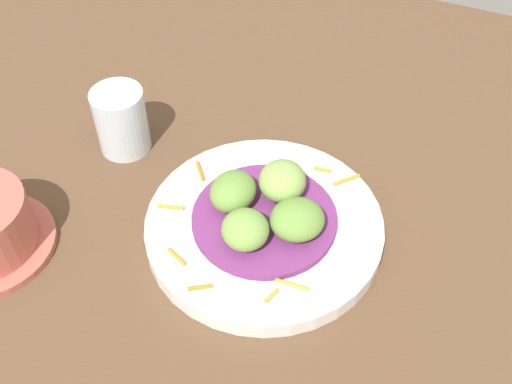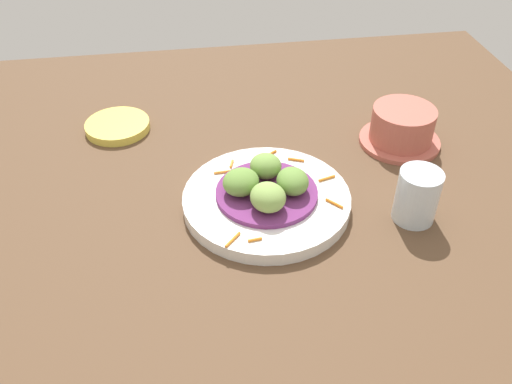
{
  "view_description": "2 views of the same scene",
  "coord_description": "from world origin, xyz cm",
  "views": [
    {
      "loc": [
        35.25,
        17.95,
        51.72
      ],
      "look_at": [
        -2.3,
        1.74,
        6.95
      ],
      "focal_mm": 42.57,
      "sensor_mm": 36.0,
      "label": 1
    },
    {
      "loc": [
        -61.74,
        13.91,
        54.1
      ],
      "look_at": [
        -2.26,
        4.71,
        5.4
      ],
      "focal_mm": 38.29,
      "sensor_mm": 36.0,
      "label": 2
    }
  ],
  "objects": [
    {
      "name": "guac_scoop_right",
      "position": [
        -0.98,
        6.67,
        6.46
      ],
      "size": [
        7.44,
        7.45,
        3.41
      ],
      "primitive_type": "ellipsoid",
      "rotation": [
        0.0,
        0.0,
        5.49
      ],
      "color": "olive",
      "rests_on": "cabbage_bed"
    },
    {
      "name": "table_surface",
      "position": [
        0.0,
        0.0,
        1.0
      ],
      "size": [
        110.0,
        110.0,
        2.0
      ],
      "primitive_type": "cube",
      "color": "brown",
      "rests_on": "ground"
    },
    {
      "name": "main_plate",
      "position": [
        -1.44,
        3.02,
        3.0
      ],
      "size": [
        24.47,
        24.47,
        2.0
      ],
      "primitive_type": "cylinder",
      "color": "white",
      "rests_on": "table_surface"
    },
    {
      "name": "guac_scoop_center",
      "position": [
        2.21,
        2.57,
        6.51
      ],
      "size": [
        6.59,
        6.6,
        3.52
      ],
      "primitive_type": "ellipsoid",
      "rotation": [
        0.0,
        0.0,
        5.53
      ],
      "color": "#759E47",
      "rests_on": "cabbage_bed"
    },
    {
      "name": "cabbage_bed",
      "position": [
        -1.44,
        3.02,
        4.38
      ],
      "size": [
        14.81,
        14.81,
        0.75
      ],
      "primitive_type": "cylinder",
      "color": "#702D6B",
      "rests_on": "main_plate"
    },
    {
      "name": "carrot_garnish",
      "position": [
        -0.06,
        1.92,
        4.2
      ],
      "size": [
        20.72,
        18.16,
        0.4
      ],
      "color": "orange",
      "rests_on": "main_plate"
    },
    {
      "name": "guac_scoop_left",
      "position": [
        -1.9,
        -0.63,
        6.43
      ],
      "size": [
        5.39,
        4.62,
        3.36
      ],
      "primitive_type": "ellipsoid",
      "rotation": [
        0.0,
        0.0,
        3.15
      ],
      "color": "olive",
      "rests_on": "cabbage_bed"
    },
    {
      "name": "guac_scoop_back",
      "position": [
        -5.09,
        3.48,
        6.59
      ],
      "size": [
        6.36,
        6.08,
        3.67
      ],
      "primitive_type": "ellipsoid",
      "rotation": [
        0.0,
        0.0,
        3.4
      ],
      "color": "#84A851",
      "rests_on": "cabbage_bed"
    },
    {
      "name": "water_glass",
      "position": [
        -7.22,
        -17.24,
        5.94
      ],
      "size": [
        6.0,
        6.0,
        7.87
      ],
      "primitive_type": "cylinder",
      "color": "silver",
      "rests_on": "table_surface"
    }
  ]
}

